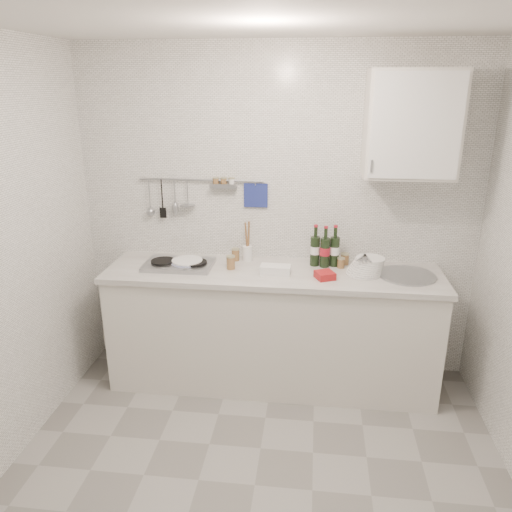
{
  "coord_description": "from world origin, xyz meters",
  "views": [
    {
      "loc": [
        0.28,
        -2.28,
        2.21
      ],
      "look_at": [
        -0.1,
        0.9,
        1.1
      ],
      "focal_mm": 35.0,
      "sensor_mm": 36.0,
      "label": 1
    }
  ],
  "objects": [
    {
      "name": "floor",
      "position": [
        0.0,
        0.0,
        0.0
      ],
      "size": [
        3.0,
        3.0,
        0.0
      ],
      "primitive_type": "plane",
      "color": "slate",
      "rests_on": "ground"
    },
    {
      "name": "ceiling",
      "position": [
        0.0,
        0.0,
        2.5
      ],
      "size": [
        3.0,
        3.0,
        0.0
      ],
      "primitive_type": "plane",
      "rotation": [
        3.14,
        0.0,
        0.0
      ],
      "color": "silver",
      "rests_on": "back_wall"
    },
    {
      "name": "back_wall",
      "position": [
        0.0,
        1.4,
        1.25
      ],
      "size": [
        3.0,
        0.02,
        2.5
      ],
      "primitive_type": "cube",
      "color": "silver",
      "rests_on": "floor"
    },
    {
      "name": "counter",
      "position": [
        0.01,
        1.1,
        0.43
      ],
      "size": [
        2.44,
        0.64,
        0.96
      ],
      "color": "beige",
      "rests_on": "floor"
    },
    {
      "name": "wall_rail",
      "position": [
        -0.6,
        1.37,
        1.43
      ],
      "size": [
        0.98,
        0.09,
        0.34
      ],
      "color": "#93969B",
      "rests_on": "back_wall"
    },
    {
      "name": "wall_cabinet",
      "position": [
        0.9,
        1.22,
        1.95
      ],
      "size": [
        0.6,
        0.38,
        0.7
      ],
      "color": "beige",
      "rests_on": "back_wall"
    },
    {
      "name": "plate_stack_hob",
      "position": [
        -0.65,
        1.11,
        0.94
      ],
      "size": [
        0.25,
        0.25,
        0.05
      ],
      "rotation": [
        0.0,
        0.0,
        -0.35
      ],
      "color": "#4E5DB2",
      "rests_on": "counter"
    },
    {
      "name": "plate_stack_sink",
      "position": [
        0.67,
        1.12,
        0.98
      ],
      "size": [
        0.27,
        0.26,
        0.12
      ],
      "rotation": [
        0.0,
        0.0,
        -0.15
      ],
      "color": "white",
      "rests_on": "counter"
    },
    {
      "name": "wine_bottles",
      "position": [
        0.37,
        1.24,
        1.07
      ],
      "size": [
        0.22,
        0.1,
        0.31
      ],
      "rotation": [
        0.0,
        0.0,
        0.04
      ],
      "color": "black",
      "rests_on": "counter"
    },
    {
      "name": "butter_dish",
      "position": [
        0.02,
        1.03,
        0.95
      ],
      "size": [
        0.22,
        0.11,
        0.06
      ],
      "primitive_type": "cube",
      "rotation": [
        0.0,
        0.0,
        -0.03
      ],
      "color": "white",
      "rests_on": "counter"
    },
    {
      "name": "strawberry_punnet",
      "position": [
        0.37,
        0.98,
        0.94
      ],
      "size": [
        0.16,
        0.16,
        0.05
      ],
      "primitive_type": "cube",
      "rotation": [
        0.0,
        0.0,
        0.43
      ],
      "color": "#B51425",
      "rests_on": "counter"
    },
    {
      "name": "utensil_crock",
      "position": [
        -0.21,
        1.29,
        0.99
      ],
      "size": [
        0.08,
        0.08,
        0.32
      ],
      "rotation": [
        0.0,
        0.0,
        0.3
      ],
      "color": "white",
      "rests_on": "counter"
    },
    {
      "name": "jar_a",
      "position": [
        -0.3,
        1.28,
        0.97
      ],
      "size": [
        0.06,
        0.06,
        0.1
      ],
      "rotation": [
        0.0,
        0.0,
        0.38
      ],
      "color": "brown",
      "rests_on": "counter"
    },
    {
      "name": "jar_b",
      "position": [
        0.52,
        1.3,
        0.96
      ],
      "size": [
        0.06,
        0.06,
        0.09
      ],
      "rotation": [
        0.0,
        0.0,
        0.14
      ],
      "color": "brown",
      "rests_on": "counter"
    },
    {
      "name": "jar_c",
      "position": [
        0.49,
        1.21,
        0.96
      ],
      "size": [
        0.06,
        0.06,
        0.08
      ],
      "rotation": [
        0.0,
        0.0,
        -0.25
      ],
      "color": "brown",
      "rests_on": "counter"
    },
    {
      "name": "jar_d",
      "position": [
        -0.31,
        1.1,
        0.97
      ],
      "size": [
        0.07,
        0.07,
        0.1
      ],
      "rotation": [
        0.0,
        0.0,
        0.11
      ],
      "color": "brown",
      "rests_on": "counter"
    }
  ]
}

